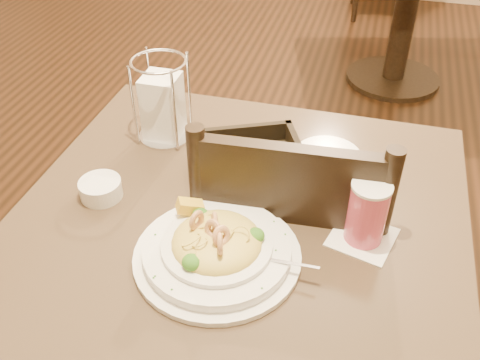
% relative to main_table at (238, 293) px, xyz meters
% --- Properties ---
extents(main_table, '(0.90, 0.90, 0.74)m').
position_rel_main_table_xyz_m(main_table, '(0.00, 0.00, 0.00)').
color(main_table, black).
rests_on(main_table, ground).
extents(dining_chair_near, '(0.45, 0.45, 0.93)m').
position_rel_main_table_xyz_m(dining_chair_near, '(0.09, 0.15, -0.01)').
color(dining_chair_near, black).
rests_on(dining_chair_near, ground).
extents(pasta_bowl, '(0.34, 0.31, 0.10)m').
position_rel_main_table_xyz_m(pasta_bowl, '(-0.01, -0.12, 0.26)').
color(pasta_bowl, white).
rests_on(pasta_bowl, main_table).
extents(drink_glass, '(0.14, 0.14, 0.13)m').
position_rel_main_table_xyz_m(drink_glass, '(0.25, 0.01, 0.30)').
color(drink_glass, white).
rests_on(drink_glass, main_table).
extents(bread_basket, '(0.28, 0.26, 0.06)m').
position_rel_main_table_xyz_m(bread_basket, '(-0.01, 0.16, 0.25)').
color(bread_basket, black).
rests_on(bread_basket, main_table).
extents(napkin_caddy, '(0.13, 0.13, 0.20)m').
position_rel_main_table_xyz_m(napkin_caddy, '(-0.24, 0.24, 0.32)').
color(napkin_caddy, silver).
rests_on(napkin_caddy, main_table).
extents(side_plate, '(0.18, 0.18, 0.01)m').
position_rel_main_table_xyz_m(side_plate, '(0.15, 0.25, 0.24)').
color(side_plate, white).
rests_on(side_plate, main_table).
extents(butter_ramekin, '(0.11, 0.11, 0.04)m').
position_rel_main_table_xyz_m(butter_ramekin, '(-0.29, -0.01, 0.25)').
color(butter_ramekin, white).
rests_on(butter_ramekin, main_table).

